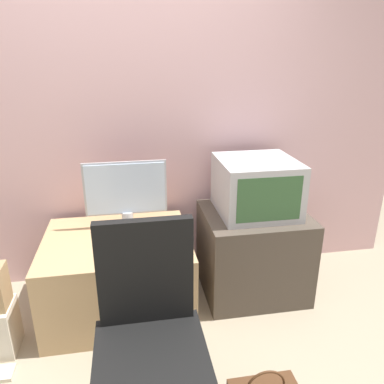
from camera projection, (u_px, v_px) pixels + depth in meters
wall_back at (124, 112)px, 2.68m from camera, size 4.40×0.05×2.60m
desk at (119, 274)px, 2.57m from camera, size 0.96×0.79×0.55m
side_stand at (253, 252)px, 2.77m from camera, size 0.73×0.64×0.63m
main_monitor at (126, 193)px, 2.57m from camera, size 0.56×0.19×0.47m
keyboard at (131, 241)px, 2.42m from camera, size 0.37×0.13×0.01m
mouse at (167, 239)px, 2.44m from camera, size 0.07×0.04×0.03m
crt_tv at (256, 186)px, 2.62m from camera, size 0.53×0.53×0.38m
office_chair at (151, 354)px, 1.70m from camera, size 0.59×0.59×1.01m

